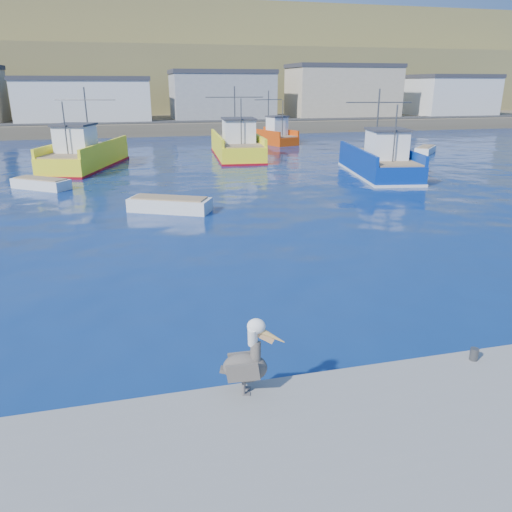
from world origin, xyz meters
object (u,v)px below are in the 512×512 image
Objects in this scene: trawler_yellow_a at (84,155)px; trawler_yellow_b at (237,146)px; skiff_extra at (41,185)px; skiff_far at (425,150)px; pelican at (247,361)px; trawler_blue at (380,162)px; boat_orange at (273,135)px; skiff_mid at (170,206)px.

trawler_yellow_b reaches higher than trawler_yellow_a.
skiff_extra is (-2.28, -8.51, -0.76)m from trawler_yellow_a.
skiff_far is 2.23× the size of pelican.
trawler_yellow_b is 6.99× the size of pelican.
skiff_extra is (-16.02, -11.71, -0.78)m from trawler_yellow_b.
trawler_yellow_a is at bearing 157.43° from trawler_blue.
skiff_far is at bearing 15.62° from skiff_extra.
boat_orange is at bearing 44.29° from skiff_extra.
pelican is at bearing -126.56° from skiff_far.
skiff_extra is 2.39× the size of pelican.
trawler_yellow_b reaches higher than trawler_blue.
trawler_yellow_a is 24.36m from boat_orange.
trawler_yellow_a reaches higher than skiff_mid.
skiff_mid is at bearing -155.07° from trawler_blue.
boat_orange is 1.65× the size of skiff_mid.
skiff_mid is at bearing -71.85° from trawler_yellow_a.
trawler_yellow_a is at bearing 74.99° from skiff_extra.
skiff_far is (10.67, 10.60, -0.73)m from trawler_blue.
skiff_far is 36.58m from skiff_extra.
trawler_yellow_a is at bearing -177.67° from skiff_far.
trawler_yellow_a reaches higher than skiff_far.
skiff_far is at bearing -43.81° from boat_orange.
trawler_yellow_a is 3.13× the size of skiff_far.
skiff_mid is 11.59m from skiff_extra.
skiff_mid is 1.15× the size of skiff_extra.
boat_orange reaches higher than skiff_far.
trawler_yellow_a is at bearing -146.36° from boat_orange.
trawler_blue is at bearing -84.98° from boat_orange.
trawler_blue is 15.06m from skiff_far.
pelican is at bearing -106.63° from boat_orange.
pelican reaches higher than skiff_extra.
trawler_blue is at bearing -135.18° from skiff_far.
trawler_blue is at bearing 57.61° from pelican.
skiff_mid is (-14.70, -30.52, -0.67)m from boat_orange.
trawler_blue is 22.84m from boat_orange.
boat_orange is 17.57m from skiff_far.
skiff_far is at bearing 2.33° from trawler_yellow_a.
boat_orange is at bearing 57.56° from trawler_yellow_b.
trawler_blue is at bearing -1.74° from skiff_extra.
skiff_extra is at bearing 106.38° from pelican.
trawler_yellow_a reaches higher than trawler_blue.
trawler_blue is 2.36× the size of skiff_mid.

